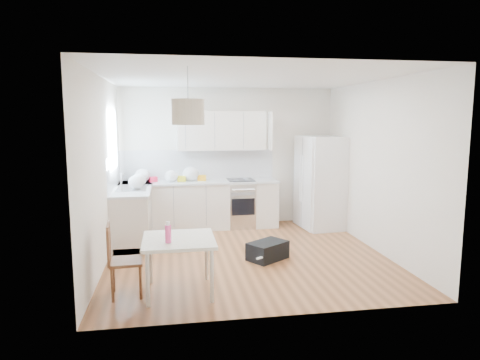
{
  "coord_description": "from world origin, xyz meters",
  "views": [
    {
      "loc": [
        -1.13,
        -6.31,
        2.1
      ],
      "look_at": [
        -0.04,
        0.4,
        1.13
      ],
      "focal_mm": 32.0,
      "sensor_mm": 36.0,
      "label": 1
    }
  ],
  "objects_px": {
    "refrigerator": "(322,182)",
    "gym_bag": "(268,251)",
    "dining_table": "(179,244)",
    "dining_chair": "(126,260)"
  },
  "relations": [
    {
      "from": "refrigerator",
      "to": "gym_bag",
      "type": "height_order",
      "value": "refrigerator"
    },
    {
      "from": "refrigerator",
      "to": "gym_bag",
      "type": "distance_m",
      "value": 2.38
    },
    {
      "from": "dining_table",
      "to": "dining_chair",
      "type": "relative_size",
      "value": 0.97
    },
    {
      "from": "refrigerator",
      "to": "dining_chair",
      "type": "xyz_separation_m",
      "value": [
        -3.42,
        -2.75,
        -0.44
      ]
    },
    {
      "from": "dining_table",
      "to": "gym_bag",
      "type": "distance_m",
      "value": 1.76
    },
    {
      "from": "dining_chair",
      "to": "refrigerator",
      "type": "bearing_deg",
      "value": 34.06
    },
    {
      "from": "gym_bag",
      "to": "dining_chair",
      "type": "bearing_deg",
      "value": 172.66
    },
    {
      "from": "refrigerator",
      "to": "dining_table",
      "type": "distance_m",
      "value": 3.93
    },
    {
      "from": "dining_chair",
      "to": "dining_table",
      "type": "bearing_deg",
      "value": -5.01
    },
    {
      "from": "refrigerator",
      "to": "dining_chair",
      "type": "distance_m",
      "value": 4.41
    }
  ]
}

